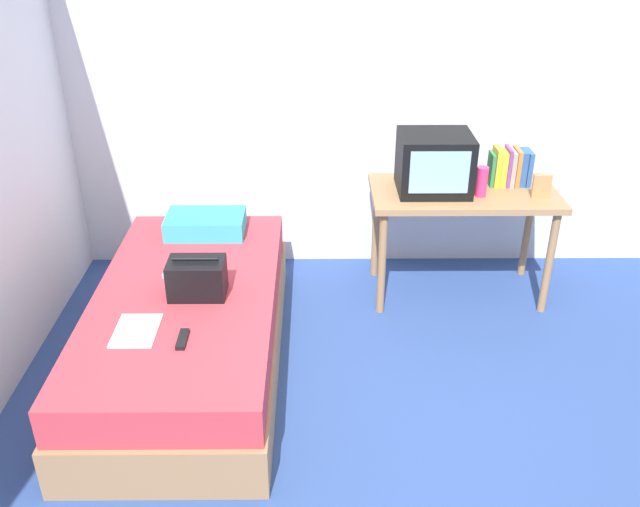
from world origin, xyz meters
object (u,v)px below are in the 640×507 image
(picture_frame, at_px, (542,186))
(water_bottle, at_px, (482,182))
(bed, at_px, (189,329))
(desk, at_px, (463,204))
(book_row, at_px, (510,167))
(handbag, at_px, (197,278))
(remote_dark, at_px, (182,339))
(tv, at_px, (434,163))
(pillow, at_px, (206,224))
(remote_silver, at_px, (168,271))
(magazine, at_px, (136,331))

(picture_frame, bearing_deg, water_bottle, 174.36)
(bed, height_order, water_bottle, water_bottle)
(desk, xyz_separation_m, book_row, (0.30, 0.10, 0.21))
(desk, xyz_separation_m, handbag, (-1.56, -0.81, -0.07))
(bed, height_order, remote_dark, remote_dark)
(tv, bearing_deg, bed, -151.43)
(pillow, distance_m, remote_silver, 0.53)
(tv, xyz_separation_m, water_bottle, (0.28, -0.09, -0.09))
(handbag, bearing_deg, pillow, 94.78)
(magazine, height_order, remote_dark, remote_dark)
(picture_frame, xyz_separation_m, magazine, (-2.25, -1.03, -0.33))
(water_bottle, xyz_separation_m, remote_silver, (-1.85, -0.48, -0.34))
(bed, bearing_deg, water_bottle, 21.91)
(book_row, bearing_deg, picture_frame, -57.84)
(remote_silver, bearing_deg, magazine, -94.64)
(desk, xyz_separation_m, magazine, (-1.82, -1.16, -0.16))
(water_bottle, relative_size, pillow, 0.38)
(desk, height_order, magazine, desk)
(desk, relative_size, water_bottle, 6.27)
(tv, distance_m, handbag, 1.62)
(bed, height_order, tv, tv)
(handbag, bearing_deg, water_bottle, 23.74)
(tv, bearing_deg, water_bottle, -18.21)
(water_bottle, height_order, book_row, book_row)
(pillow, bearing_deg, remote_silver, -105.83)
(water_bottle, xyz_separation_m, handbag, (-1.64, -0.72, -0.25))
(remote_silver, bearing_deg, remote_dark, -73.84)
(tv, relative_size, water_bottle, 2.38)
(bed, height_order, remote_silver, remote_silver)
(water_bottle, bearing_deg, magazine, -150.58)
(desk, distance_m, pillow, 1.63)
(tv, xyz_separation_m, remote_silver, (-1.57, -0.57, -0.43))
(picture_frame, relative_size, remote_dark, 0.95)
(handbag, height_order, remote_dark, handbag)
(tv, bearing_deg, magazine, -144.28)
(bed, height_order, picture_frame, picture_frame)
(book_row, height_order, pillow, book_row)
(pillow, height_order, remote_silver, pillow)
(book_row, xyz_separation_m, remote_dark, (-1.87, -1.34, -0.36))
(water_bottle, distance_m, magazine, 2.20)
(picture_frame, xyz_separation_m, pillow, (-2.06, 0.06, -0.27))
(desk, relative_size, pillow, 2.39)
(desk, xyz_separation_m, picture_frame, (0.44, -0.12, 0.17))
(desk, height_order, water_bottle, water_bottle)
(desk, bearing_deg, magazine, -147.50)
(handbag, xyz_separation_m, remote_dark, (-0.01, -0.43, -0.09))
(book_row, bearing_deg, water_bottle, -138.95)
(remote_silver, bearing_deg, book_row, 17.98)
(bed, bearing_deg, picture_frame, 17.53)
(desk, distance_m, tv, 0.34)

